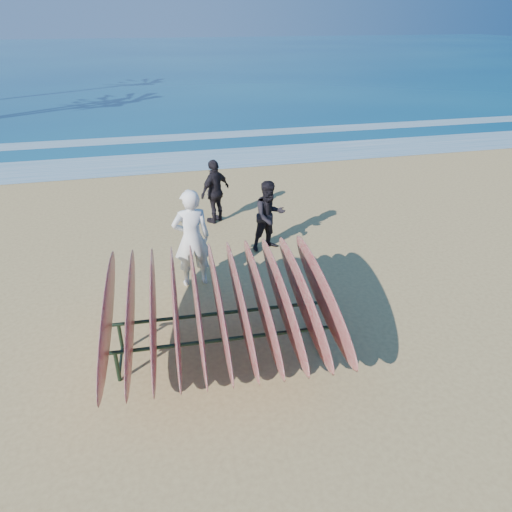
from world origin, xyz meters
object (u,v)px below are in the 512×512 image
object	(u,v)px
surfboard_rack	(219,304)
person_dark_a	(269,216)
person_dark_b	(215,191)
person_white	(192,239)

from	to	relation	value
surfboard_rack	person_dark_a	size ratio (longest dim) A/B	2.16
surfboard_rack	person_dark_a	distance (m)	3.60
person_dark_b	person_dark_a	bearing A→B (deg)	79.03
surfboard_rack	person_white	bearing A→B (deg)	96.67
person_white	person_dark_b	world-z (taller)	person_white
surfboard_rack	person_dark_a	bearing A→B (deg)	66.13
person_dark_a	person_dark_b	xyz separation A→B (m)	(-0.89, 1.74, 0.01)
person_white	person_dark_a	xyz separation A→B (m)	(1.76, 1.08, -0.18)
person_white	person_dark_a	world-z (taller)	person_white
person_dark_a	person_dark_b	bearing A→B (deg)	102.15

